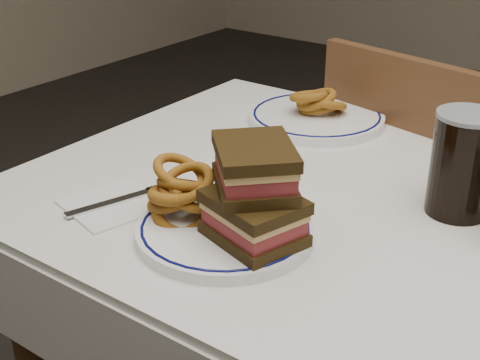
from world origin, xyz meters
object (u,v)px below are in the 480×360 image
Objects in this scene: far_plate at (316,117)px; reuben_sandwich at (254,193)px; chair_far at (419,216)px; main_plate at (225,230)px; beer_mug at (465,164)px.

reuben_sandwich is at bearing -69.56° from far_plate.
chair_far is 0.75m from main_plate.
chair_far is 5.13× the size of reuben_sandwich.
reuben_sandwich reaches higher than chair_far.
far_plate is (-0.18, -0.20, 0.27)m from chair_far.
beer_mug reaches higher than main_plate.
main_plate is at bearing -74.96° from far_plate.
beer_mug is (0.21, -0.42, 0.35)m from chair_far.
far_plate reaches higher than main_plate.
far_plate is at bearing 110.44° from reuben_sandwich.
chair_far is at bearing 116.45° from beer_mug.
main_plate is at bearing -177.69° from reuben_sandwich.
far_plate is (-0.19, 0.50, -0.08)m from reuben_sandwich.
main_plate is 1.53× the size of reuben_sandwich.
far_plate is (-0.39, 0.22, -0.07)m from beer_mug.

